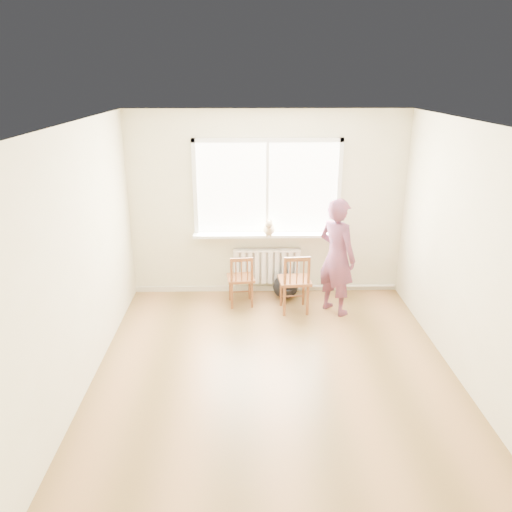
{
  "coord_description": "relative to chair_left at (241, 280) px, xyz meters",
  "views": [
    {
      "loc": [
        -0.32,
        -4.8,
        3.13
      ],
      "look_at": [
        -0.18,
        1.2,
        0.94
      ],
      "focal_mm": 35.0,
      "sensor_mm": 36.0,
      "label": 1
    }
  ],
  "objects": [
    {
      "name": "floor",
      "position": [
        0.38,
        -1.73,
        -0.38
      ],
      "size": [
        4.5,
        4.5,
        0.0
      ],
      "primitive_type": "plane",
      "color": "#A47243",
      "rests_on": "ground"
    },
    {
      "name": "cat",
      "position": [
        0.4,
        0.32,
        0.68
      ],
      "size": [
        0.19,
        0.41,
        0.28
      ],
      "rotation": [
        0.0,
        0.0,
        -0.06
      ],
      "color": "#D0B78E",
      "rests_on": "windowsill"
    },
    {
      "name": "windowsill",
      "position": [
        0.38,
        0.41,
        0.55
      ],
      "size": [
        2.15,
        0.22,
        0.04
      ],
      "primitive_type": "cube",
      "color": "white",
      "rests_on": "back_wall"
    },
    {
      "name": "back_wall",
      "position": [
        0.38,
        0.52,
        0.97
      ],
      "size": [
        4.0,
        0.01,
        2.7
      ],
      "primitive_type": "cube",
      "color": "beige",
      "rests_on": "ground"
    },
    {
      "name": "window",
      "position": [
        0.38,
        0.49,
        1.28
      ],
      "size": [
        2.12,
        0.05,
        1.42
      ],
      "color": "white",
      "rests_on": "back_wall"
    },
    {
      "name": "chair_right",
      "position": [
        0.75,
        -0.23,
        0.05
      ],
      "size": [
        0.45,
        0.43,
        0.86
      ],
      "rotation": [
        0.0,
        0.0,
        3.21
      ],
      "color": "brown",
      "rests_on": "floor"
    },
    {
      "name": "heating_pipe",
      "position": [
        1.63,
        0.46,
        -0.3
      ],
      "size": [
        1.4,
        0.04,
        0.04
      ],
      "primitive_type": "cylinder",
      "rotation": [
        0.0,
        1.57,
        0.0
      ],
      "color": "silver",
      "rests_on": "back_wall"
    },
    {
      "name": "ceiling",
      "position": [
        0.38,
        -1.73,
        2.32
      ],
      "size": [
        4.5,
        4.5,
        0.0
      ],
      "primitive_type": "plane",
      "rotation": [
        3.14,
        0.0,
        0.0
      ],
      "color": "white",
      "rests_on": "back_wall"
    },
    {
      "name": "radiator",
      "position": [
        0.38,
        0.43,
        0.06
      ],
      "size": [
        1.0,
        0.12,
        0.55
      ],
      "color": "white",
      "rests_on": "back_wall"
    },
    {
      "name": "baseboard",
      "position": [
        0.38,
        0.5,
        -0.34
      ],
      "size": [
        4.0,
        0.03,
        0.08
      ],
      "primitive_type": "cube",
      "color": "beige",
      "rests_on": "ground"
    },
    {
      "name": "person",
      "position": [
        1.3,
        -0.22,
        0.43
      ],
      "size": [
        0.68,
        0.7,
        1.62
      ],
      "primitive_type": "imported",
      "rotation": [
        0.0,
        0.0,
        2.26
      ],
      "color": "#B33B48",
      "rests_on": "floor"
    },
    {
      "name": "chair_left",
      "position": [
        0.0,
        0.0,
        0.0
      ],
      "size": [
        0.41,
        0.4,
        0.76
      ],
      "rotation": [
        0.0,
        0.0,
        3.26
      ],
      "color": "brown",
      "rests_on": "floor"
    },
    {
      "name": "backpack",
      "position": [
        0.65,
        0.22,
        -0.2
      ],
      "size": [
        0.44,
        0.39,
        0.37
      ],
      "primitive_type": "ellipsoid",
      "rotation": [
        0.0,
        0.0,
        0.35
      ],
      "color": "black",
      "rests_on": "floor"
    }
  ]
}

